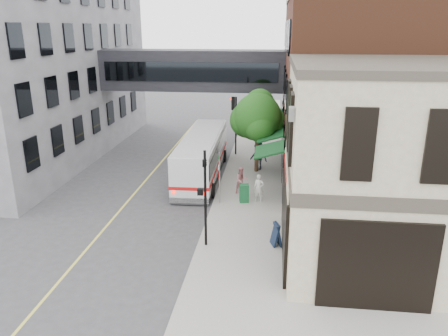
% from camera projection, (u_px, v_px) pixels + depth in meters
% --- Properties ---
extents(ground, '(120.00, 120.00, 0.00)m').
position_uv_depth(ground, '(189.00, 270.00, 18.27)').
color(ground, '#38383A').
rests_on(ground, ground).
extents(sidewalk_main, '(4.00, 60.00, 0.15)m').
position_uv_depth(sidewalk_main, '(254.00, 168.00, 31.25)').
color(sidewalk_main, gray).
rests_on(sidewalk_main, ground).
extents(corner_building, '(10.19, 8.12, 8.45)m').
position_uv_depth(corner_building, '(411.00, 167.00, 17.86)').
color(corner_building, tan).
rests_on(corner_building, ground).
extents(brick_building, '(13.76, 18.00, 14.00)m').
position_uv_depth(brick_building, '(376.00, 69.00, 29.16)').
color(brick_building, '#532A1A').
rests_on(brick_building, ground).
extents(opposite_building, '(14.00, 24.00, 14.00)m').
position_uv_depth(opposite_building, '(7.00, 64.00, 33.10)').
color(opposite_building, slate).
rests_on(opposite_building, ground).
extents(skyway_bridge, '(14.00, 3.18, 3.00)m').
position_uv_depth(skyway_bridge, '(194.00, 70.00, 33.59)').
color(skyway_bridge, black).
rests_on(skyway_bridge, ground).
extents(traffic_signal_near, '(0.44, 0.22, 4.60)m').
position_uv_depth(traffic_signal_near, '(204.00, 187.00, 19.19)').
color(traffic_signal_near, black).
rests_on(traffic_signal_near, sidewalk_main).
extents(traffic_signal_far, '(0.53, 0.28, 4.50)m').
position_uv_depth(traffic_signal_far, '(234.00, 114.00, 33.26)').
color(traffic_signal_far, black).
rests_on(traffic_signal_far, sidewalk_main).
extents(street_sign_pole, '(0.08, 0.75, 3.00)m').
position_uv_depth(street_sign_pole, '(219.00, 173.00, 24.24)').
color(street_sign_pole, gray).
rests_on(street_sign_pole, sidewalk_main).
extents(street_tree, '(3.80, 3.20, 5.60)m').
position_uv_depth(street_tree, '(258.00, 117.00, 29.30)').
color(street_tree, '#382619').
rests_on(street_tree, sidewalk_main).
extents(lane_marking, '(0.12, 40.00, 0.01)m').
position_uv_depth(lane_marking, '(143.00, 184.00, 28.27)').
color(lane_marking, '#D8CC4C').
rests_on(lane_marking, ground).
extents(bus, '(2.70, 10.51, 2.82)m').
position_uv_depth(bus, '(202.00, 154.00, 29.16)').
color(bus, silver).
rests_on(bus, ground).
extents(pedestrian_a, '(0.63, 0.45, 1.61)m').
position_uv_depth(pedestrian_a, '(259.00, 188.00, 24.79)').
color(pedestrian_a, silver).
rests_on(pedestrian_a, sidewalk_main).
extents(pedestrian_b, '(0.98, 0.91, 1.61)m').
position_uv_depth(pedestrian_b, '(242.00, 180.00, 26.08)').
color(pedestrian_b, tan).
rests_on(pedestrian_b, sidewalk_main).
extents(pedestrian_c, '(1.43, 1.13, 1.94)m').
position_uv_depth(pedestrian_c, '(259.00, 156.00, 30.35)').
color(pedestrian_c, '#212129').
rests_on(pedestrian_c, sidewalk_main).
extents(newspaper_box, '(0.58, 0.54, 1.03)m').
position_uv_depth(newspaper_box, '(244.00, 193.00, 24.82)').
color(newspaper_box, '#125128').
rests_on(newspaper_box, sidewalk_main).
extents(sandwich_board, '(0.57, 0.70, 1.08)m').
position_uv_depth(sandwich_board, '(276.00, 234.00, 19.86)').
color(sandwich_board, '#101D32').
rests_on(sandwich_board, sidewalk_main).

